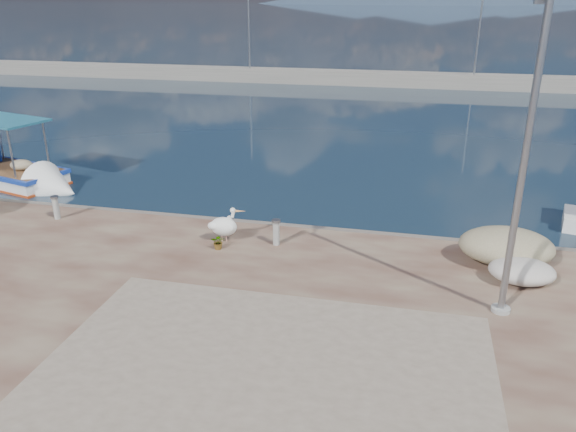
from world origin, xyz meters
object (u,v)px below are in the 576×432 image
at_px(boat_left, 10,177).
at_px(bollard_near, 276,231).
at_px(pelican, 224,226).
at_px(lamp_post, 521,178).

relative_size(boat_left, bollard_near, 8.78).
bearing_deg(pelican, lamp_post, -40.36).
height_order(pelican, lamp_post, lamp_post).
distance_m(boat_left, bollard_near, 13.82).
distance_m(boat_left, pelican, 12.40).
bearing_deg(lamp_post, bollard_near, 157.84).
distance_m(pelican, lamp_post, 8.51).
bearing_deg(lamp_post, pelican, 162.85).
xyz_separation_m(boat_left, bollard_near, (12.95, -4.80, 0.68)).
height_order(pelican, bollard_near, pelican).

